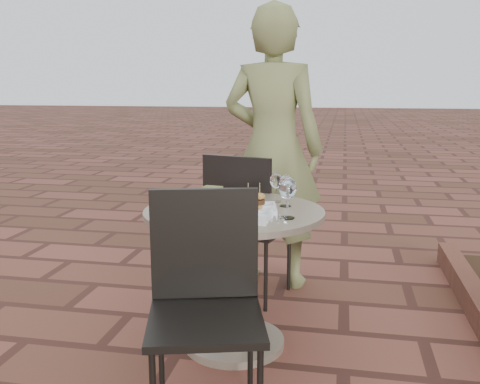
% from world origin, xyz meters
% --- Properties ---
extents(ground, '(60.00, 60.00, 0.00)m').
position_xyz_m(ground, '(0.00, 0.00, 0.00)').
color(ground, brown).
rests_on(ground, ground).
extents(cafe_table, '(0.90, 0.90, 0.73)m').
position_xyz_m(cafe_table, '(0.27, 0.17, 0.48)').
color(cafe_table, gray).
rests_on(cafe_table, ground).
extents(chair_far, '(0.54, 0.54, 0.93)m').
position_xyz_m(chair_far, '(0.21, 0.76, 0.55)').
color(chair_far, black).
rests_on(chair_far, ground).
extents(chair_near, '(0.54, 0.54, 0.93)m').
position_xyz_m(chair_near, '(0.27, -0.43, 0.55)').
color(chair_near, black).
rests_on(chair_near, ground).
extents(diner, '(0.73, 0.54, 1.85)m').
position_xyz_m(diner, '(0.33, 1.14, 0.92)').
color(diner, olive).
rests_on(diner, ground).
extents(plate_salmon, '(0.28, 0.28, 0.07)m').
position_xyz_m(plate_salmon, '(0.10, 0.40, 0.75)').
color(plate_salmon, white).
rests_on(plate_salmon, cafe_table).
extents(plate_sliders, '(0.26, 0.26, 0.14)m').
position_xyz_m(plate_sliders, '(0.37, 0.15, 0.76)').
color(plate_sliders, white).
rests_on(plate_sliders, cafe_table).
extents(plate_tuna, '(0.28, 0.28, 0.03)m').
position_xyz_m(plate_tuna, '(0.34, 0.02, 0.75)').
color(plate_tuna, white).
rests_on(plate_tuna, cafe_table).
extents(wine_glass_right, '(0.08, 0.08, 0.19)m').
position_xyz_m(wine_glass_right, '(0.55, 0.04, 0.87)').
color(wine_glass_right, white).
rests_on(wine_glass_right, cafe_table).
extents(wine_glass_mid, '(0.07, 0.07, 0.16)m').
position_xyz_m(wine_glass_mid, '(0.45, 0.38, 0.84)').
color(wine_glass_mid, white).
rests_on(wine_glass_mid, cafe_table).
extents(wine_glass_far, '(0.07, 0.07, 0.16)m').
position_xyz_m(wine_glass_far, '(0.51, 0.29, 0.85)').
color(wine_glass_far, white).
rests_on(wine_glass_far, cafe_table).
extents(steel_ramekin, '(0.08, 0.08, 0.05)m').
position_xyz_m(steel_ramekin, '(-0.01, 0.29, 0.75)').
color(steel_ramekin, silver).
rests_on(steel_ramekin, cafe_table).
extents(cutlery_set, '(0.13, 0.20, 0.00)m').
position_xyz_m(cutlery_set, '(0.50, 0.03, 0.73)').
color(cutlery_set, silver).
rests_on(cutlery_set, cafe_table).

